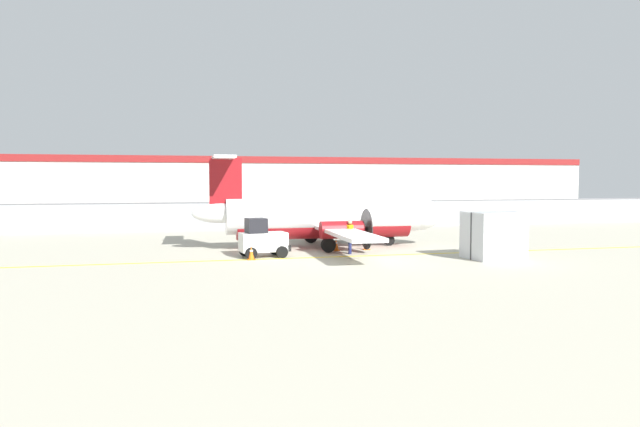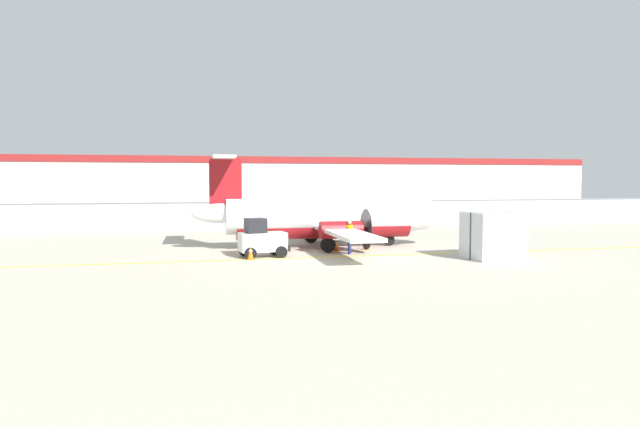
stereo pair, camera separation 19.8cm
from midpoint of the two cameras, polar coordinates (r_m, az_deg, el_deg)
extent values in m
plane|color=#B2AD99|center=(25.77, 4.20, -4.89)|extent=(140.00, 140.00, 0.00)
cube|color=yellow|center=(27.67, 2.96, -4.30)|extent=(84.00, 0.20, 0.01)
cube|color=gray|center=(43.10, -2.95, -0.21)|extent=(98.00, 0.04, 2.00)
cylinder|color=slate|center=(43.05, -2.95, 1.19)|extent=(98.00, 0.10, 0.10)
cube|color=#38383A|center=(54.50, -5.09, -0.45)|extent=(98.00, 17.00, 0.12)
cube|color=beige|center=(72.74, -7.15, 3.02)|extent=(91.00, 8.00, 6.50)
cube|color=maroon|center=(68.80, -6.82, 5.37)|extent=(91.00, 0.20, 0.80)
cylinder|color=white|center=(31.23, 0.60, -0.20)|extent=(10.69, 2.05, 1.90)
ellipsoid|color=white|center=(32.94, 10.15, -0.06)|extent=(2.49, 1.84, 1.80)
ellipsoid|color=white|center=(30.46, -9.73, 0.04)|extent=(3.02, 1.09, 1.05)
cylinder|color=maroon|center=(31.27, 0.60, -1.15)|extent=(9.59, 1.62, 1.48)
cube|color=white|center=(31.29, 0.78, -1.24)|extent=(1.83, 16.02, 0.18)
cylinder|color=maroon|center=(33.87, 0.11, -0.88)|extent=(2.21, 0.93, 0.90)
cone|color=black|center=(34.13, 2.00, -0.85)|extent=(0.46, 0.45, 0.44)
cylinder|color=#262626|center=(34.17, 2.24, -0.85)|extent=(0.07, 2.10, 2.10)
cylinder|color=maroon|center=(28.83, 2.34, -1.64)|extent=(2.21, 0.93, 0.90)
cone|color=black|center=(29.14, 4.53, -1.59)|extent=(0.46, 0.45, 0.44)
cylinder|color=#262626|center=(29.18, 4.81, -1.59)|extent=(0.07, 2.10, 2.10)
cube|color=maroon|center=(30.43, -9.24, 2.58)|extent=(1.70, 0.20, 3.10)
cube|color=white|center=(30.44, -9.53, 5.50)|extent=(1.17, 4.82, 0.14)
cylinder|color=#59595B|center=(32.35, 7.11, -1.81)|extent=(0.14, 0.14, 0.97)
cylinder|color=black|center=(32.40, 7.10, -2.67)|extent=(0.60, 0.23, 0.60)
cylinder|color=#59595B|center=(33.39, -0.75, -1.55)|extent=(0.14, 0.14, 0.90)
cylinder|color=black|center=(33.43, -0.75, -2.32)|extent=(0.76, 0.23, 0.76)
cylinder|color=#59595B|center=(29.09, 1.00, -2.29)|extent=(0.14, 0.14, 0.90)
cylinder|color=black|center=(29.14, 1.00, -3.16)|extent=(0.76, 0.23, 0.76)
cube|color=silver|center=(27.48, -5.55, -2.84)|extent=(2.33, 1.39, 0.90)
cube|color=black|center=(27.31, -6.27, -1.20)|extent=(1.03, 1.11, 0.70)
cube|color=black|center=(27.84, -3.26, -3.37)|extent=(0.31, 1.11, 0.30)
cylinder|color=black|center=(28.31, -4.41, -3.57)|extent=(0.58, 0.26, 0.56)
cylinder|color=black|center=(27.17, -3.68, -3.86)|extent=(0.58, 0.26, 0.56)
cylinder|color=black|center=(27.92, -7.36, -3.69)|extent=(0.58, 0.26, 0.56)
cylinder|color=black|center=(26.77, -6.75, -3.99)|extent=(0.58, 0.26, 0.56)
cylinder|color=#191E4C|center=(28.52, 3.16, -3.22)|extent=(0.20, 0.20, 0.85)
cylinder|color=#191E4C|center=(28.72, 3.17, -3.17)|extent=(0.20, 0.20, 0.85)
cylinder|color=yellow|center=(28.55, 3.17, -1.75)|extent=(0.43, 0.43, 0.60)
cylinder|color=yellow|center=(28.33, 3.15, -1.73)|extent=(0.13, 0.13, 0.55)
cylinder|color=yellow|center=(28.76, 3.18, -1.65)|extent=(0.13, 0.13, 0.55)
sphere|color=tan|center=(28.51, 3.17, -0.87)|extent=(0.22, 0.22, 0.22)
cube|color=silver|center=(27.95, 17.09, -2.11)|extent=(2.55, 2.18, 2.20)
cube|color=#333338|center=(27.95, 17.09, -2.11)|extent=(2.44, 0.27, 2.20)
cube|color=orange|center=(29.85, 1.77, -3.70)|extent=(0.36, 0.36, 0.04)
cone|color=orange|center=(29.81, 1.77, -3.09)|extent=(0.28, 0.28, 0.60)
cylinder|color=white|center=(29.80, 1.77, -2.94)|extent=(0.17, 0.17, 0.08)
cube|color=orange|center=(26.71, -6.75, -4.57)|extent=(0.36, 0.36, 0.04)
cone|color=orange|center=(26.67, -6.75, -3.88)|extent=(0.28, 0.28, 0.60)
cylinder|color=white|center=(26.66, -6.75, -3.71)|extent=(0.17, 0.17, 0.08)
cube|color=orange|center=(30.36, 4.81, -3.59)|extent=(0.36, 0.36, 0.04)
cone|color=orange|center=(30.32, 4.82, -2.99)|extent=(0.28, 0.28, 0.60)
cylinder|color=white|center=(30.31, 4.82, -2.84)|extent=(0.17, 0.17, 0.08)
cube|color=slate|center=(49.88, -19.78, -0.21)|extent=(4.23, 1.78, 0.80)
cube|color=#262D38|center=(49.85, -19.97, 0.57)|extent=(2.23, 1.60, 0.56)
cylinder|color=black|center=(50.68, -18.10, -0.49)|extent=(0.60, 0.21, 0.60)
cylinder|color=black|center=(48.89, -18.24, -0.63)|extent=(0.60, 0.21, 0.60)
cylinder|color=black|center=(50.94, -21.25, -0.53)|extent=(0.60, 0.21, 0.60)
cylinder|color=black|center=(49.16, -21.50, -0.67)|extent=(0.60, 0.21, 0.60)
cube|color=silver|center=(47.80, -9.22, -0.20)|extent=(4.38, 2.22, 0.80)
cube|color=#262D38|center=(47.78, -9.41, 0.61)|extent=(2.38, 1.82, 0.56)
cylinder|color=black|center=(48.66, -7.51, -0.50)|extent=(0.62, 0.27, 0.60)
cylinder|color=black|center=(46.87, -7.57, -0.65)|extent=(0.62, 0.27, 0.60)
cylinder|color=black|center=(48.82, -10.80, -0.52)|extent=(0.62, 0.27, 0.60)
cylinder|color=black|center=(47.03, -10.98, -0.67)|extent=(0.62, 0.27, 0.60)
cube|color=red|center=(60.45, -1.53, 0.59)|extent=(4.32, 2.02, 0.80)
cube|color=#262D38|center=(60.40, -1.67, 1.23)|extent=(2.31, 1.72, 0.56)
cylinder|color=black|center=(61.55, -0.34, 0.34)|extent=(0.61, 0.25, 0.60)
cylinder|color=black|center=(59.77, -0.09, 0.25)|extent=(0.61, 0.25, 0.60)
cylinder|color=black|center=(61.20, -2.94, 0.32)|extent=(0.61, 0.25, 0.60)
cylinder|color=black|center=(59.41, -2.76, 0.23)|extent=(0.61, 0.25, 0.60)
cube|color=gray|center=(63.24, 6.23, 0.70)|extent=(4.29, 1.95, 0.80)
cube|color=#262D38|center=(63.25, 6.36, 1.31)|extent=(2.29, 1.69, 0.56)
cylinder|color=black|center=(62.01, 5.21, 0.35)|extent=(0.61, 0.24, 0.60)
cylinder|color=black|center=(63.75, 4.79, 0.44)|extent=(0.61, 0.24, 0.60)
cylinder|color=black|center=(62.79, 7.68, 0.37)|extent=(0.61, 0.24, 0.60)
cylinder|color=black|center=(64.51, 7.20, 0.46)|extent=(0.61, 0.24, 0.60)
camera|label=1|loc=(0.10, -89.82, 0.01)|focal=32.00mm
camera|label=2|loc=(0.10, 90.18, -0.01)|focal=32.00mm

